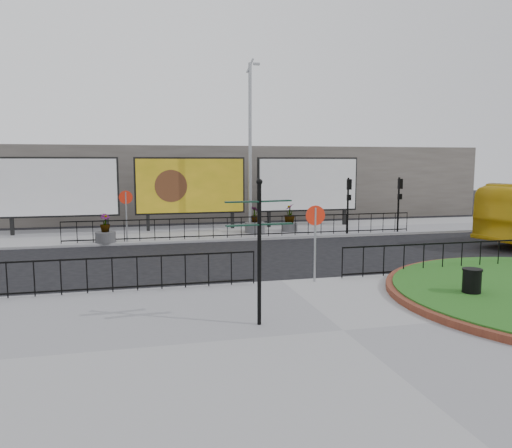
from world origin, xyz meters
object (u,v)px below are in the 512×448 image
object	(u,v)px
billboard_mid	(191,186)
planter_a	(105,233)
fingerpost_sign	(259,238)
litter_bin	(472,284)
planter_c	(289,220)
lamp_post	(250,145)
planter_b	(255,224)

from	to	relation	value
billboard_mid	planter_a	bearing A→B (deg)	-141.56
fingerpost_sign	planter_a	size ratio (longest dim) A/B	2.51
litter_bin	planter_c	world-z (taller)	planter_c
billboard_mid	planter_c	bearing A→B (deg)	-20.61
billboard_mid	lamp_post	xyz separation A→B (m)	(3.01, -1.97, 2.23)
lamp_post	planter_a	size ratio (longest dim) A/B	6.70
planter_c	lamp_post	bearing A→B (deg)	180.00
lamp_post	fingerpost_sign	size ratio (longest dim) A/B	2.66
planter_a	planter_b	distance (m)	7.92
billboard_mid	litter_bin	bearing A→B (deg)	-69.99
lamp_post	planter_b	size ratio (longest dim) A/B	6.45
lamp_post	planter_a	bearing A→B (deg)	-167.97
lamp_post	fingerpost_sign	distance (m)	15.70
billboard_mid	planter_a	size ratio (longest dim) A/B	4.50
lamp_post	planter_a	world-z (taller)	lamp_post
fingerpost_sign	planter_a	world-z (taller)	fingerpost_sign
fingerpost_sign	planter_a	bearing A→B (deg)	105.81
planter_b	lamp_post	bearing A→B (deg)	180.00
litter_bin	planter_c	bearing A→B (deg)	92.99
fingerpost_sign	litter_bin	xyz separation A→B (m)	(6.28, 0.63, -1.64)
litter_bin	planter_b	size ratio (longest dim) A/B	0.63
lamp_post	billboard_mid	bearing A→B (deg)	146.75
litter_bin	planter_c	xyz separation A→B (m)	(-0.76, 14.50, 0.17)
litter_bin	planter_a	size ratio (longest dim) A/B	0.65
billboard_mid	planter_c	distance (m)	5.90
fingerpost_sign	planter_c	xyz separation A→B (m)	(5.52, 15.13, -1.47)
planter_b	planter_c	bearing A→B (deg)	0.00
planter_b	planter_c	size ratio (longest dim) A/B	0.94
litter_bin	fingerpost_sign	bearing A→B (deg)	-174.24
lamp_post	planter_c	bearing A→B (deg)	0.00
planter_a	planter_b	xyz separation A→B (m)	(7.76, 1.60, -0.01)
billboard_mid	litter_bin	size ratio (longest dim) A/B	6.91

